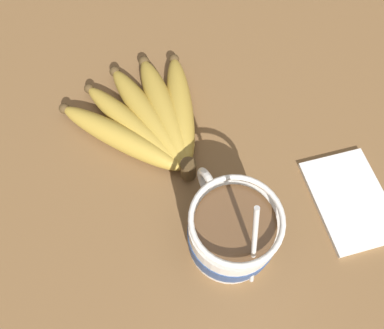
# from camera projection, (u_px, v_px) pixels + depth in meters

# --- Properties ---
(table) EXTENTS (1.21, 1.21, 0.03)m
(table) POSITION_uv_depth(u_px,v_px,m) (245.00, 213.00, 0.48)
(table) COLOR brown
(table) RESTS_ON ground
(coffee_mug) EXTENTS (0.14, 0.10, 0.17)m
(coffee_mug) POSITION_uv_depth(u_px,v_px,m) (231.00, 232.00, 0.42)
(coffee_mug) COLOR white
(coffee_mug) RESTS_ON table
(banana_bunch) EXTENTS (0.21, 0.20, 0.04)m
(banana_bunch) POSITION_uv_depth(u_px,v_px,m) (150.00, 118.00, 0.51)
(banana_bunch) COLOR #4C381E
(banana_bunch) RESTS_ON table
(napkin) EXTENTS (0.14, 0.11, 0.01)m
(napkin) POSITION_uv_depth(u_px,v_px,m) (350.00, 200.00, 0.47)
(napkin) COLOR white
(napkin) RESTS_ON table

